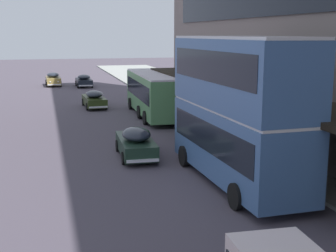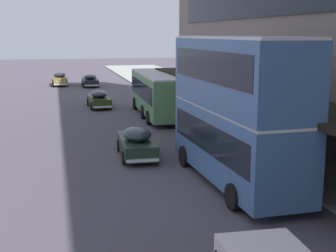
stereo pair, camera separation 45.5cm
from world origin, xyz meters
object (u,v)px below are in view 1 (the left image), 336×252
Objects in this scene: sedan_lead_near at (84,81)px; sedan_lead_mid at (94,99)px; sedan_oncoming_front at (136,143)px; sedan_second_near at (53,79)px; transit_bus_kerbside_front at (237,106)px; transit_bus_kerbside_rear at (153,92)px.

sedan_lead_mid is at bearing -91.69° from sedan_lead_near.
sedan_oncoming_front is 1.01× the size of sedan_second_near.
transit_bus_kerbside_front is 42.22m from sedan_second_near.
sedan_second_near reaches higher than sedan_lead_near.
sedan_second_near is at bearing 106.23° from transit_bus_kerbside_rear.
sedan_lead_near is (-3.51, 22.34, -1.17)m from transit_bus_kerbside_rear.
transit_bus_kerbside_front is 39.75m from sedan_lead_near.
sedan_lead_mid is (-4.01, 5.56, -1.17)m from transit_bus_kerbside_rear.
transit_bus_kerbside_front is at bearing -91.12° from transit_bus_kerbside_rear.
transit_bus_kerbside_rear is at bearing -81.07° from sedan_lead_near.
sedan_oncoming_front reaches higher than sedan_lead_mid.
transit_bus_kerbside_front is 6.81m from sedan_oncoming_front.
sedan_second_near is (-3.45, 36.24, 0.03)m from sedan_oncoming_front.
sedan_second_near reaches higher than sedan_lead_mid.
sedan_second_near is at bearing 95.44° from sedan_oncoming_front.
transit_bus_kerbside_front is 17.26m from transit_bus_kerbside_rear.
sedan_second_near is (-3.59, 2.06, 0.06)m from sedan_lead_near.
transit_bus_kerbside_rear is 2.39× the size of sedan_oncoming_front.
sedan_lead_mid is 1.02× the size of sedan_lead_near.
sedan_lead_near is (0.14, 34.17, -0.03)m from sedan_oncoming_front.
sedan_oncoming_front is 0.98× the size of sedan_lead_near.
sedan_lead_mid reaches higher than sedan_lead_near.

